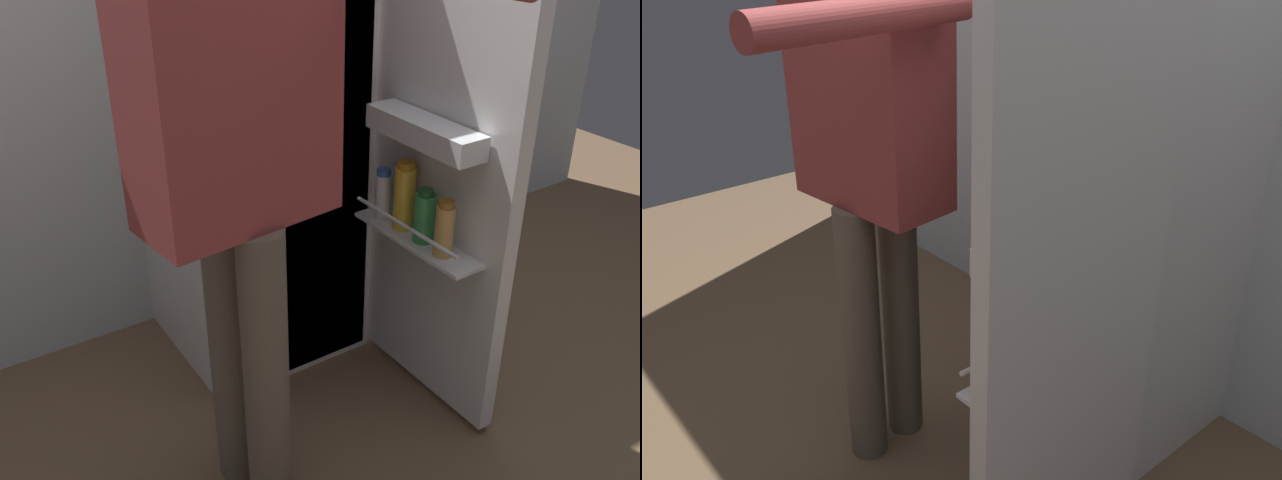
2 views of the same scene
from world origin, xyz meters
TOP-DOWN VIEW (x-y plane):
  - kitchen_wall at (0.00, 0.90)m, footprint 4.40×0.10m
  - refrigerator at (0.03, 0.50)m, footprint 0.67×1.20m
  - person at (-0.37, -0.12)m, footprint 0.63×0.76m

SIDE VIEW (x-z plane):
  - refrigerator at x=0.03m, z-range 0.00..1.75m
  - person at x=-0.37m, z-range 0.19..1.97m
  - kitchen_wall at x=0.00m, z-range 0.00..2.53m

